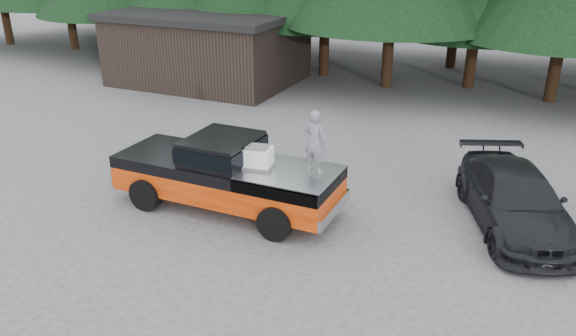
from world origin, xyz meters
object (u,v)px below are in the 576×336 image
at_px(man_on_bed, 315,142).
at_px(utility_building, 209,46).
at_px(parked_car, 515,199).
at_px(air_compressor, 257,158).
at_px(pickup_truck, 227,184).

xyz_separation_m(man_on_bed, utility_building, (-9.97, 11.17, -0.44)).
xyz_separation_m(man_on_bed, parked_car, (4.48, 1.81, -1.40)).
bearing_deg(utility_building, air_compressor, -53.13).
bearing_deg(air_compressor, man_on_bed, 1.75).
height_order(air_compressor, parked_car, air_compressor).
height_order(man_on_bed, parked_car, man_on_bed).
xyz_separation_m(pickup_truck, man_on_bed, (2.32, 0.22, 1.44)).
bearing_deg(air_compressor, parked_car, 9.63).
distance_m(pickup_truck, utility_building, 13.76).
xyz_separation_m(air_compressor, parked_car, (5.86, 2.10, -0.86)).
bearing_deg(pickup_truck, parked_car, 16.68).
bearing_deg(parked_car, utility_building, 125.04).
xyz_separation_m(pickup_truck, utility_building, (-7.66, 11.39, 1.00)).
distance_m(man_on_bed, utility_building, 14.98).
bearing_deg(pickup_truck, man_on_bed, 5.49).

